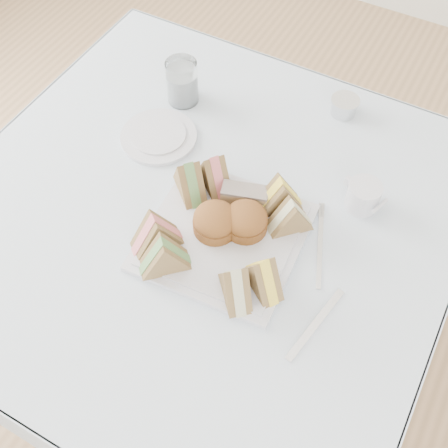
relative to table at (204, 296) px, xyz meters
The scene contains 21 objects.
floor 0.37m from the table, ahead, with size 4.00×4.00×0.00m, color #9E7751.
table is the anchor object (origin of this frame).
tablecloth 0.37m from the table, ahead, with size 1.02×1.02×0.01m, color silver.
serving_plate 0.39m from the table, 25.10° to the right, with size 0.30×0.30×0.01m, color silver.
sandwich_fl_a 0.45m from the table, 101.95° to the right, with size 0.10×0.05×0.09m, color brown, non-canonical shape.
sandwich_fl_b 0.46m from the table, 84.09° to the right, with size 0.10×0.05×0.09m, color brown, non-canonical shape.
sandwich_fr_a 0.48m from the table, 27.39° to the right, with size 0.09×0.04×0.08m, color brown, non-canonical shape.
sandwich_fr_b 0.48m from the table, 41.54° to the right, with size 0.09×0.04×0.08m, color brown, non-canonical shape.
sandwich_bl_a 0.43m from the table, 143.52° to the left, with size 0.10×0.05×0.09m, color brown, non-canonical shape.
sandwich_bl_b 0.44m from the table, 90.71° to the left, with size 0.10×0.04×0.08m, color brown, non-canonical shape.
sandwich_br_a 0.47m from the table, 13.19° to the left, with size 0.09×0.04×0.08m, color brown, non-canonical shape.
sandwich_br_b 0.46m from the table, 28.59° to the left, with size 0.10×0.04×0.09m, color brown, non-canonical shape.
scone_left 0.42m from the table, 30.14° to the right, with size 0.09×0.09×0.06m, color brown.
scone_right 0.43m from the table, ahead, with size 0.09×0.09×0.06m, color brown.
pastry_slice 0.42m from the table, 34.76° to the left, with size 0.09×0.04×0.04m, color tan.
side_plate 0.44m from the table, 144.07° to the left, with size 0.17×0.17×0.01m, color silver.
water_glass 0.54m from the table, 126.63° to the left, with size 0.07×0.07×0.11m, color white.
tea_strainer 0.59m from the table, 69.47° to the left, with size 0.07×0.07×0.04m, color silver.
knife 0.50m from the table, 21.21° to the right, with size 0.01×0.17×0.00m, color silver.
fork 0.46m from the table, ahead, with size 0.01×0.17×0.00m, color silver.
creamer_jug 0.53m from the table, 31.05° to the left, with size 0.07×0.07×0.06m, color silver.
Camera 1 is at (0.37, -0.58, 1.67)m, focal length 45.00 mm.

